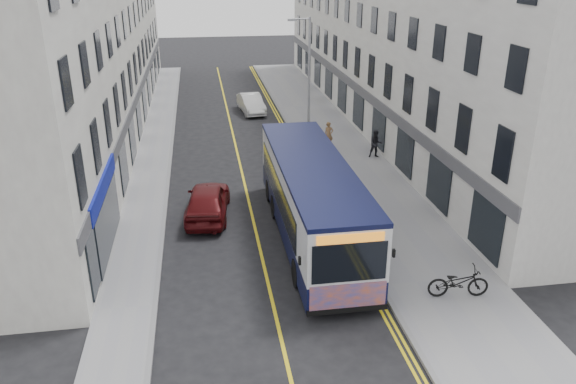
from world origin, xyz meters
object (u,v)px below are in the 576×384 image
object	(u,v)px
pedestrian_far	(376,144)
car_white	(251,104)
city_bus	(312,198)
streetlamp	(308,82)
pedestrian_near	(329,135)
bicycle	(458,282)
car_maroon	(208,201)

from	to	relation	value
pedestrian_far	car_white	xyz separation A→B (m)	(-6.18, 11.92, -0.23)
city_bus	pedestrian_far	bearing A→B (deg)	58.77
streetlamp	pedestrian_near	distance (m)	3.83
bicycle	car_maroon	distance (m)	11.74
pedestrian_far	car_white	distance (m)	13.43
pedestrian_far	car_maroon	bearing A→B (deg)	-142.40
pedestrian_near	pedestrian_far	distance (m)	3.25
bicycle	pedestrian_far	xyz separation A→B (m)	(1.60, 14.70, 0.26)
city_bus	bicycle	xyz separation A→B (m)	(4.12, -5.27, -1.21)
car_white	car_maroon	distance (m)	18.79
car_white	streetlamp	bearing A→B (deg)	-83.55
bicycle	car_white	size ratio (longest dim) A/B	0.50
pedestrian_far	car_white	bearing A→B (deg)	122.01
pedestrian_far	car_maroon	size ratio (longest dim) A/B	0.35
streetlamp	car_white	xyz separation A→B (m)	(-2.37, 10.29, -3.68)
bicycle	car_maroon	world-z (taller)	car_maroon
streetlamp	pedestrian_far	xyz separation A→B (m)	(3.81, -1.62, -3.44)
streetlamp	car_white	distance (m)	11.18
pedestrian_near	car_maroon	size ratio (longest dim) A/B	0.35
pedestrian_far	car_white	world-z (taller)	pedestrian_far
bicycle	streetlamp	bearing A→B (deg)	14.53
city_bus	pedestrian_near	world-z (taller)	city_bus
city_bus	pedestrian_near	bearing A→B (deg)	73.78
streetlamp	city_bus	xyz separation A→B (m)	(-1.91, -11.06, -2.49)
car_white	car_maroon	bearing A→B (deg)	-108.18
bicycle	pedestrian_far	bearing A→B (deg)	0.59
streetlamp	pedestrian_far	bearing A→B (deg)	-23.04
bicycle	city_bus	bearing A→B (deg)	44.84
bicycle	pedestrian_near	bearing A→B (deg)	9.20
car_maroon	pedestrian_far	bearing A→B (deg)	-140.39
car_maroon	bicycle	bearing A→B (deg)	142.19
pedestrian_near	pedestrian_far	size ratio (longest dim) A/B	0.98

